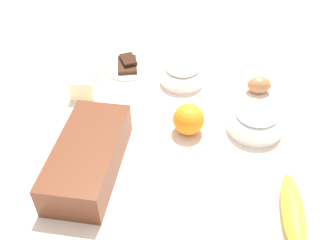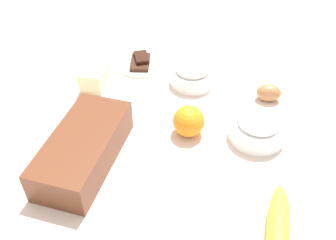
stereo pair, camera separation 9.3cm
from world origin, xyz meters
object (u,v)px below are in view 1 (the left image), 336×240
object	(u,v)px
sugar_bowl	(256,119)
egg_near_butter	(259,85)
banana	(293,211)
orange_fruit	(188,119)
loaf_pan	(88,156)
flour_bowl	(182,73)
butter_block	(84,84)
chocolate_plate	(128,66)

from	to	relation	value
sugar_bowl	egg_near_butter	size ratio (longest dim) A/B	2.04
banana	orange_fruit	distance (m)	0.32
loaf_pan	sugar_bowl	distance (m)	0.41
flour_bowl	butter_block	bearing A→B (deg)	95.94
sugar_bowl	banana	xyz separation A→B (m)	(-0.26, -0.01, -0.01)
chocolate_plate	butter_block	bearing A→B (deg)	132.43
flour_bowl	orange_fruit	world-z (taller)	orange_fruit
sugar_bowl	loaf_pan	bearing A→B (deg)	104.19
orange_fruit	butter_block	bearing A→B (deg)	56.32
egg_near_butter	loaf_pan	bearing A→B (deg)	119.35
loaf_pan	egg_near_butter	size ratio (longest dim) A/B	4.52
chocolate_plate	flour_bowl	bearing A→B (deg)	-116.54
orange_fruit	egg_near_butter	world-z (taller)	orange_fruit
sugar_bowl	orange_fruit	distance (m)	0.17
egg_near_butter	chocolate_plate	size ratio (longest dim) A/B	0.51
loaf_pan	flour_bowl	bearing A→B (deg)	-24.31
flour_bowl	sugar_bowl	xyz separation A→B (m)	(-0.21, -0.16, 0.00)
loaf_pan	banana	distance (m)	0.44
loaf_pan	orange_fruit	size ratio (longest dim) A/B	3.89
orange_fruit	chocolate_plate	world-z (taller)	orange_fruit
loaf_pan	chocolate_plate	xyz separation A→B (m)	(0.39, -0.08, -0.03)
loaf_pan	flour_bowl	world-z (taller)	loaf_pan
loaf_pan	butter_block	size ratio (longest dim) A/B	3.36
butter_block	sugar_bowl	bearing A→B (deg)	-113.21
flour_bowl	orange_fruit	xyz separation A→B (m)	(-0.21, 0.01, 0.01)
loaf_pan	sugar_bowl	bearing A→B (deg)	-62.80
orange_fruit	butter_block	world-z (taller)	orange_fruit
orange_fruit	egg_near_butter	size ratio (longest dim) A/B	1.16
butter_block	chocolate_plate	distance (m)	0.16
flour_bowl	chocolate_plate	xyz separation A→B (m)	(0.08, 0.16, -0.02)
orange_fruit	chocolate_plate	xyz separation A→B (m)	(0.29, 0.15, -0.03)
flour_bowl	butter_block	distance (m)	0.28
sugar_bowl	orange_fruit	bearing A→B (deg)	87.43
butter_block	banana	bearing A→B (deg)	-135.15
butter_block	chocolate_plate	world-z (taller)	butter_block
sugar_bowl	orange_fruit	world-z (taller)	orange_fruit
orange_fruit	chocolate_plate	size ratio (longest dim) A/B	0.60
orange_fruit	loaf_pan	bearing A→B (deg)	114.91
butter_block	chocolate_plate	size ratio (longest dim) A/B	0.69
loaf_pan	butter_block	distance (m)	0.29
sugar_bowl	chocolate_plate	distance (m)	0.43
banana	egg_near_butter	distance (m)	0.41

